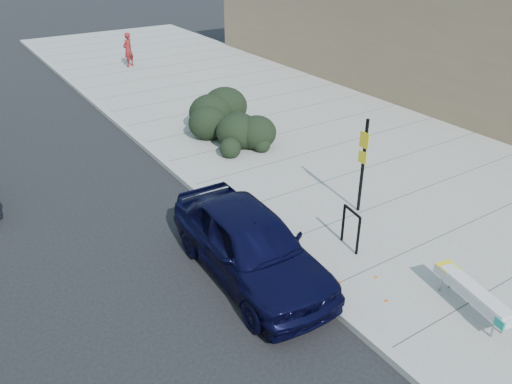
{
  "coord_description": "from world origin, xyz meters",
  "views": [
    {
      "loc": [
        -5.79,
        -8.33,
        7.16
      ],
      "look_at": [
        0.5,
        1.25,
        1.0
      ],
      "focal_mm": 35.0,
      "sensor_mm": 36.0,
      "label": 1
    }
  ],
  "objects_px": {
    "bench": "(473,293)",
    "bike_rack": "(351,225)",
    "sign_post": "(363,161)",
    "pedestrian": "(128,50)",
    "sedan_navy": "(250,244)"
  },
  "relations": [
    {
      "from": "sedan_navy",
      "to": "sign_post",
      "type": "bearing_deg",
      "value": 10.66
    },
    {
      "from": "bike_rack",
      "to": "pedestrian",
      "type": "distance_m",
      "value": 20.11
    },
    {
      "from": "bike_rack",
      "to": "sign_post",
      "type": "bearing_deg",
      "value": 49.53
    },
    {
      "from": "sign_post",
      "to": "sedan_navy",
      "type": "height_order",
      "value": "sign_post"
    },
    {
      "from": "bike_rack",
      "to": "sedan_navy",
      "type": "height_order",
      "value": "sedan_navy"
    },
    {
      "from": "bike_rack",
      "to": "pedestrian",
      "type": "bearing_deg",
      "value": 94.01
    },
    {
      "from": "sedan_navy",
      "to": "bike_rack",
      "type": "bearing_deg",
      "value": -11.21
    },
    {
      "from": "bench",
      "to": "sedan_navy",
      "type": "distance_m",
      "value": 4.74
    },
    {
      "from": "sign_post",
      "to": "pedestrian",
      "type": "distance_m",
      "value": 18.84
    },
    {
      "from": "bike_rack",
      "to": "sign_post",
      "type": "distance_m",
      "value": 2.05
    },
    {
      "from": "sign_post",
      "to": "pedestrian",
      "type": "relative_size",
      "value": 1.46
    },
    {
      "from": "bench",
      "to": "bike_rack",
      "type": "distance_m",
      "value": 3.12
    },
    {
      "from": "bench",
      "to": "pedestrian",
      "type": "bearing_deg",
      "value": 98.18
    },
    {
      "from": "sign_post",
      "to": "sedan_navy",
      "type": "relative_size",
      "value": 0.54
    },
    {
      "from": "bench",
      "to": "pedestrian",
      "type": "relative_size",
      "value": 1.08
    }
  ]
}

